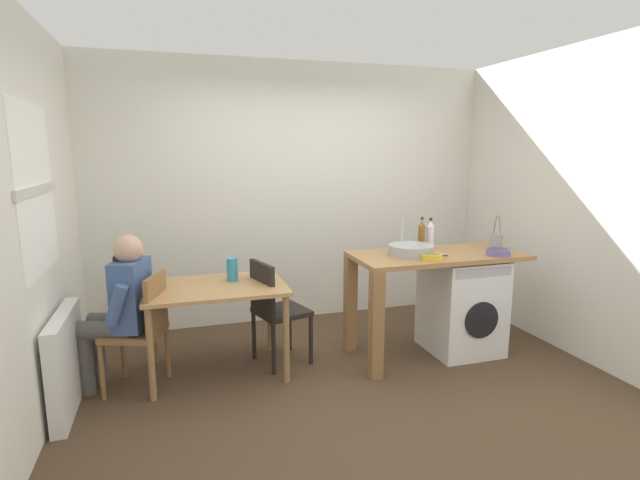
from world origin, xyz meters
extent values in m
plane|color=#4C3826|center=(0.00, 0.00, 0.00)|extent=(5.46, 5.46, 0.00)
cube|color=silver|center=(0.00, 1.75, 1.35)|extent=(4.60, 0.10, 2.70)
cube|color=silver|center=(-2.15, 0.00, 1.35)|extent=(0.10, 3.80, 2.70)
cube|color=white|center=(-2.10, 0.30, 1.55)|extent=(0.01, 0.90, 1.10)
cube|color=beige|center=(-2.09, 0.30, 1.55)|extent=(0.02, 0.96, 0.06)
cube|color=silver|center=(2.15, 0.00, 1.35)|extent=(0.10, 3.80, 2.70)
cube|color=white|center=(-2.02, 0.30, 0.35)|extent=(0.10, 0.80, 0.70)
cube|color=tan|center=(-0.96, 0.58, 0.72)|extent=(1.10, 0.76, 0.03)
cylinder|color=#977045|center=(-1.46, 0.25, 0.35)|extent=(0.05, 0.05, 0.71)
cylinder|color=#977045|center=(-0.46, 0.25, 0.35)|extent=(0.05, 0.05, 0.71)
cylinder|color=#977045|center=(-1.46, 0.91, 0.35)|extent=(0.05, 0.05, 0.71)
cylinder|color=#977045|center=(-0.46, 0.91, 0.35)|extent=(0.05, 0.05, 0.71)
cube|color=olive|center=(-1.58, 0.48, 0.45)|extent=(0.51, 0.51, 0.04)
cube|color=olive|center=(-1.41, 0.42, 0.68)|extent=(0.16, 0.37, 0.45)
cylinder|color=olive|center=(-1.81, 0.37, 0.23)|extent=(0.04, 0.04, 0.45)
cylinder|color=olive|center=(-1.69, 0.71, 0.23)|extent=(0.04, 0.04, 0.45)
cylinder|color=olive|center=(-1.47, 0.25, 0.23)|extent=(0.04, 0.04, 0.45)
cylinder|color=olive|center=(-1.35, 0.59, 0.23)|extent=(0.04, 0.04, 0.45)
cube|color=black|center=(-0.41, 0.63, 0.45)|extent=(0.50, 0.50, 0.04)
cube|color=black|center=(-0.58, 0.58, 0.68)|extent=(0.14, 0.37, 0.45)
cylinder|color=black|center=(-0.29, 0.85, 0.23)|extent=(0.04, 0.04, 0.45)
cylinder|color=black|center=(-0.18, 0.51, 0.23)|extent=(0.04, 0.04, 0.45)
cylinder|color=black|center=(-0.63, 0.75, 0.23)|extent=(0.04, 0.04, 0.45)
cylinder|color=black|center=(-0.53, 0.41, 0.23)|extent=(0.04, 0.04, 0.45)
cylinder|color=#595651|center=(-1.93, 0.50, 0.23)|extent=(0.11, 0.11, 0.45)
cylinder|color=#595651|center=(-1.87, 0.67, 0.23)|extent=(0.11, 0.11, 0.45)
cylinder|color=#595651|center=(-1.78, 0.45, 0.50)|extent=(0.42, 0.26, 0.14)
cylinder|color=#595651|center=(-1.72, 0.62, 0.50)|extent=(0.42, 0.26, 0.14)
cube|color=#3F598C|center=(-1.58, 0.48, 0.75)|extent=(0.30, 0.39, 0.52)
cylinder|color=#3F598C|center=(-1.66, 0.29, 0.74)|extent=(0.21, 0.14, 0.31)
cylinder|color=#3F598C|center=(-1.53, 0.69, 0.74)|extent=(0.21, 0.14, 0.31)
sphere|color=tan|center=(-1.58, 0.48, 1.09)|extent=(0.21, 0.21, 0.21)
sphere|color=black|center=(-1.64, 0.50, 1.01)|extent=(0.12, 0.12, 0.12)
cube|color=#9E7042|center=(0.94, 0.40, 0.90)|extent=(1.50, 0.68, 0.04)
cube|color=olive|center=(0.24, 0.11, 0.44)|extent=(0.10, 0.10, 0.88)
cube|color=olive|center=(0.24, 0.69, 0.44)|extent=(0.10, 0.10, 0.88)
cube|color=white|center=(1.20, 0.40, 0.43)|extent=(0.60, 0.60, 0.86)
cylinder|color=black|center=(1.20, 0.09, 0.39)|extent=(0.32, 0.02, 0.32)
cube|color=#B2B2B7|center=(1.20, 0.10, 0.80)|extent=(0.54, 0.01, 0.08)
cylinder|color=#9EA0A5|center=(0.68, 0.40, 0.97)|extent=(0.38, 0.38, 0.09)
cylinder|color=#B2B2B7|center=(0.68, 0.58, 1.06)|extent=(0.02, 0.02, 0.28)
cylinder|color=brown|center=(0.89, 0.62, 1.03)|extent=(0.06, 0.06, 0.21)
cone|color=brown|center=(0.89, 0.62, 1.16)|extent=(0.06, 0.06, 0.06)
cylinder|color=#262626|center=(0.89, 0.62, 1.20)|extent=(0.02, 0.02, 0.02)
cylinder|color=silver|center=(0.98, 0.61, 1.02)|extent=(0.07, 0.07, 0.20)
cone|color=silver|center=(0.98, 0.61, 1.15)|extent=(0.06, 0.06, 0.06)
cylinder|color=#262626|center=(0.98, 0.61, 1.19)|extent=(0.03, 0.03, 0.02)
cylinder|color=gold|center=(0.76, 0.20, 0.94)|extent=(0.18, 0.18, 0.05)
cylinder|color=olive|center=(0.76, 0.20, 0.96)|extent=(0.14, 0.14, 0.02)
cylinder|color=gray|center=(1.57, 0.45, 0.99)|extent=(0.11, 0.11, 0.13)
cylinder|color=#99724C|center=(1.55, 0.46, 1.13)|extent=(0.01, 0.04, 0.18)
cylinder|color=#99724C|center=(1.59, 0.44, 1.13)|extent=(0.01, 0.05, 0.18)
cylinder|color=slate|center=(1.39, 0.18, 0.95)|extent=(0.20, 0.20, 0.05)
cylinder|color=#3D375B|center=(1.39, 0.18, 0.96)|extent=(0.16, 0.16, 0.03)
cylinder|color=teal|center=(-0.81, 0.68, 0.84)|extent=(0.09, 0.09, 0.19)
cube|color=#B2B2B7|center=(0.89, 0.30, 0.92)|extent=(0.15, 0.06, 0.01)
cube|color=#262628|center=(0.89, 0.30, 0.92)|extent=(0.15, 0.06, 0.01)
camera|label=1|loc=(-1.26, -3.23, 1.80)|focal=27.16mm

